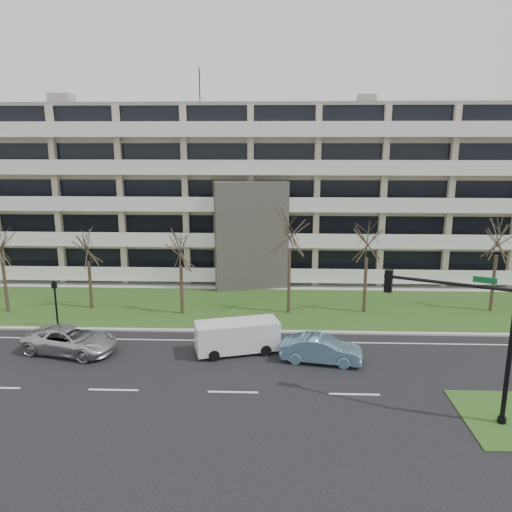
{
  "coord_description": "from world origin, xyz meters",
  "views": [
    {
      "loc": [
        1.99,
        -22.53,
        12.14
      ],
      "look_at": [
        0.78,
        10.0,
        4.65
      ],
      "focal_mm": 35.0,
      "sensor_mm": 36.0,
      "label": 1
    }
  ],
  "objects_px": {
    "blue_sedan": "(321,349)",
    "traffic_signal": "(465,326)",
    "white_van": "(238,334)",
    "silver_pickup": "(71,340)",
    "pedestrian_signal": "(55,298)"
  },
  "relations": [
    {
      "from": "white_van",
      "to": "traffic_signal",
      "type": "height_order",
      "value": "traffic_signal"
    },
    {
      "from": "blue_sedan",
      "to": "white_van",
      "type": "relative_size",
      "value": 0.88
    },
    {
      "from": "silver_pickup",
      "to": "pedestrian_signal",
      "type": "distance_m",
      "value": 4.75
    },
    {
      "from": "silver_pickup",
      "to": "blue_sedan",
      "type": "xyz_separation_m",
      "value": [
        14.61,
        -0.75,
        -0.02
      ]
    },
    {
      "from": "white_van",
      "to": "blue_sedan",
      "type": "bearing_deg",
      "value": -29.59
    },
    {
      "from": "silver_pickup",
      "to": "pedestrian_signal",
      "type": "relative_size",
      "value": 1.69
    },
    {
      "from": "blue_sedan",
      "to": "traffic_signal",
      "type": "distance_m",
      "value": 8.56
    },
    {
      "from": "traffic_signal",
      "to": "pedestrian_signal",
      "type": "height_order",
      "value": "traffic_signal"
    },
    {
      "from": "blue_sedan",
      "to": "traffic_signal",
      "type": "bearing_deg",
      "value": -123.47
    },
    {
      "from": "silver_pickup",
      "to": "white_van",
      "type": "height_order",
      "value": "white_van"
    },
    {
      "from": "white_van",
      "to": "traffic_signal",
      "type": "xyz_separation_m",
      "value": [
        10.46,
        -6.51,
        3.12
      ]
    },
    {
      "from": "traffic_signal",
      "to": "white_van",
      "type": "bearing_deg",
      "value": 171.86
    },
    {
      "from": "silver_pickup",
      "to": "white_van",
      "type": "distance_m",
      "value": 9.86
    },
    {
      "from": "pedestrian_signal",
      "to": "silver_pickup",
      "type": "bearing_deg",
      "value": -61.22
    },
    {
      "from": "silver_pickup",
      "to": "white_van",
      "type": "xyz_separation_m",
      "value": [
        9.85,
        0.41,
        0.36
      ]
    }
  ]
}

